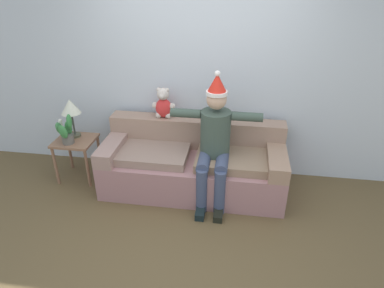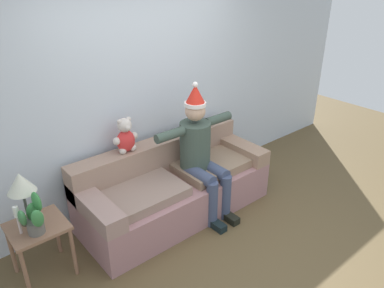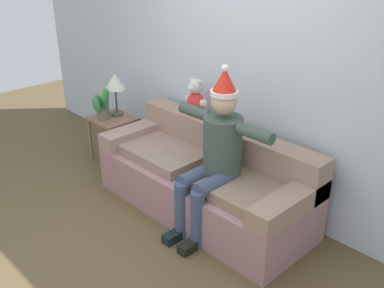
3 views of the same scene
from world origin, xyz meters
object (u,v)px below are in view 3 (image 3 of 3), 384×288
object	(u,v)px
couch	(206,180)
potted_plant	(102,106)
side_table	(113,125)
teddy_bear	(196,99)
person_seated	(215,152)
candle_tall	(103,101)
table_lamp	(115,83)

from	to	relation	value
couch	potted_plant	xyz separation A→B (m)	(-1.54, -0.11, 0.38)
side_table	teddy_bear	bearing A→B (deg)	13.86
teddy_bear	side_table	xyz separation A→B (m)	(-1.09, -0.27, -0.53)
couch	person_seated	distance (m)	0.54
side_table	potted_plant	world-z (taller)	potted_plant
couch	side_table	bearing A→B (deg)	-179.76
side_table	candle_tall	xyz separation A→B (m)	(-0.14, -0.02, 0.27)
candle_tall	side_table	bearing A→B (deg)	8.42
side_table	candle_tall	bearing A→B (deg)	-171.58
couch	table_lamp	size ratio (longest dim) A/B	4.35
teddy_bear	couch	bearing A→B (deg)	-32.70
table_lamp	potted_plant	world-z (taller)	table_lamp
person_seated	candle_tall	size ratio (longest dim) A/B	5.61
potted_plant	candle_tall	xyz separation A→B (m)	(-0.10, 0.08, 0.01)
teddy_bear	candle_tall	distance (m)	1.29
side_table	table_lamp	distance (m)	0.49
side_table	person_seated	bearing A→B (deg)	-5.00
person_seated	candle_tall	world-z (taller)	person_seated
person_seated	potted_plant	xyz separation A→B (m)	(-1.80, 0.05, -0.06)
teddy_bear	table_lamp	distance (m)	1.14
potted_plant	candle_tall	bearing A→B (deg)	140.92
potted_plant	candle_tall	world-z (taller)	potted_plant
candle_tall	person_seated	bearing A→B (deg)	-4.05
couch	table_lamp	bearing A→B (deg)	176.91
person_seated	potted_plant	bearing A→B (deg)	178.37
couch	potted_plant	distance (m)	1.59
potted_plant	side_table	bearing A→B (deg)	72.54
person_seated	candle_tall	distance (m)	1.90
teddy_bear	side_table	bearing A→B (deg)	-166.14
couch	potted_plant	bearing A→B (deg)	-175.91
person_seated	teddy_bear	xyz separation A→B (m)	(-0.67, 0.42, 0.21)
teddy_bear	potted_plant	size ratio (longest dim) A/B	0.99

